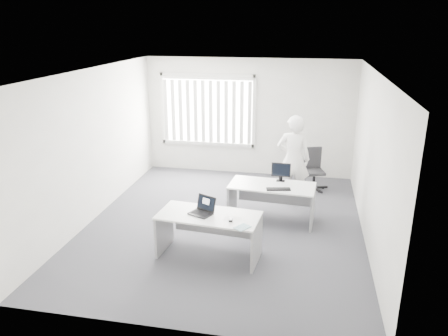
% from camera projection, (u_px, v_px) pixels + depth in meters
% --- Properties ---
extents(ground, '(6.00, 6.00, 0.00)m').
position_uv_depth(ground, '(224.00, 224.00, 8.14)').
color(ground, '#505158').
rests_on(ground, ground).
extents(wall_back, '(5.00, 0.02, 2.80)m').
position_uv_depth(wall_back, '(248.00, 117.00, 10.48)').
color(wall_back, beige).
rests_on(wall_back, ground).
extents(wall_front, '(5.00, 0.02, 2.80)m').
position_uv_depth(wall_front, '(173.00, 227.00, 4.91)').
color(wall_front, beige).
rests_on(wall_front, ground).
extents(wall_left, '(0.02, 6.00, 2.80)m').
position_uv_depth(wall_left, '(93.00, 145.00, 8.15)').
color(wall_left, beige).
rests_on(wall_left, ground).
extents(wall_right, '(0.02, 6.00, 2.80)m').
position_uv_depth(wall_right, '(372.00, 161.00, 7.24)').
color(wall_right, beige).
rests_on(wall_right, ground).
extents(ceiling, '(5.00, 6.00, 0.02)m').
position_uv_depth(ceiling, '(224.00, 72.00, 7.25)').
color(ceiling, white).
rests_on(ceiling, wall_back).
extents(window, '(2.32, 0.06, 1.76)m').
position_uv_depth(window, '(207.00, 110.00, 10.58)').
color(window, silver).
rests_on(window, wall_back).
extents(blinds, '(2.20, 0.10, 1.50)m').
position_uv_depth(blinds, '(207.00, 112.00, 10.54)').
color(blinds, silver).
rests_on(blinds, wall_back).
extents(desk_near, '(1.65, 0.89, 0.73)m').
position_uv_depth(desk_near, '(209.00, 226.00, 6.88)').
color(desk_near, white).
rests_on(desk_near, ground).
extents(desk_far, '(1.62, 0.85, 0.72)m').
position_uv_depth(desk_far, '(272.00, 195.00, 8.15)').
color(desk_far, white).
rests_on(desk_far, ground).
extents(office_chair, '(0.66, 0.66, 0.93)m').
position_uv_depth(office_chair, '(313.00, 176.00, 9.80)').
color(office_chair, black).
rests_on(office_chair, ground).
extents(person, '(0.70, 0.48, 1.85)m').
position_uv_depth(person, '(293.00, 160.00, 8.86)').
color(person, silver).
rests_on(person, ground).
extents(laptop, '(0.44, 0.42, 0.27)m').
position_uv_depth(laptop, '(200.00, 207.00, 6.78)').
color(laptop, black).
rests_on(laptop, desk_near).
extents(paper_sheet, '(0.31, 0.23, 0.00)m').
position_uv_depth(paper_sheet, '(233.00, 219.00, 6.66)').
color(paper_sheet, white).
rests_on(paper_sheet, desk_near).
extents(mouse, '(0.07, 0.10, 0.04)m').
position_uv_depth(mouse, '(231.00, 220.00, 6.60)').
color(mouse, '#B6B6B8').
rests_on(mouse, paper_sheet).
extents(booklet, '(0.26, 0.28, 0.01)m').
position_uv_depth(booklet, '(242.00, 227.00, 6.39)').
color(booklet, white).
rests_on(booklet, desk_near).
extents(keyboard, '(0.45, 0.23, 0.02)m').
position_uv_depth(keyboard, '(278.00, 189.00, 7.86)').
color(keyboard, black).
rests_on(keyboard, desk_far).
extents(monitor, '(0.36, 0.11, 0.36)m').
position_uv_depth(monitor, '(281.00, 172.00, 8.23)').
color(monitor, black).
rests_on(monitor, desk_far).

